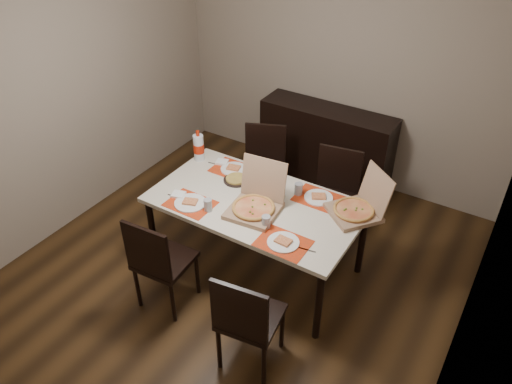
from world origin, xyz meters
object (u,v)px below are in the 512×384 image
Objects in this scene: sideboard at (326,146)px; soda_bottle at (199,148)px; pizza_box_center at (255,205)px; chair_near_right at (247,319)px; chair_near_left at (159,260)px; chair_far_right at (334,192)px; dip_bowl at (277,195)px; chair_far_left at (264,166)px; dining_table at (256,208)px.

soda_bottle is (-0.72, -1.37, 0.43)m from sideboard.
sideboard is at bearing 95.38° from pizza_box_center.
pizza_box_center is at bearing 118.27° from chair_near_right.
chair_near_right is 1.86m from soda_bottle.
chair_near_left and chair_far_right have the same top height.
pizza_box_center is at bearing -101.73° from dip_bowl.
sideboard is 1.61× the size of chair_far_left.
chair_near_right reaches higher than dining_table.
dining_table is at bearing -125.47° from dip_bowl.
chair_near_right is 3.00× the size of soda_bottle.
chair_far_right is at bearing 70.44° from pizza_box_center.
dining_table is at bearing -63.10° from chair_far_left.
dining_table is 0.90m from soda_bottle.
dining_table is 3.76× the size of pizza_box_center.
soda_bottle is at bearing 155.43° from pizza_box_center.
soda_bottle reaches higher than chair_near_right.
chair_far_right is (0.82, -0.04, 0.00)m from chair_far_left.
chair_near_right reaches higher than sideboard.
chair_far_left is 3.00× the size of soda_bottle.
sideboard is 1.61× the size of chair_far_right.
chair_near_left is 0.90m from pizza_box_center.
soda_bottle reaches higher than sideboard.
sideboard is 2.50m from chair_near_left.
chair_near_right is 1.00m from pizza_box_center.
chair_near_right and chair_far_left have the same top height.
chair_far_left is 0.82m from chair_far_right.
soda_bottle is (-1.22, -0.51, 0.37)m from chair_far_right.
pizza_box_center reaches higher than dining_table.
chair_far_left and chair_far_right have the same top height.
chair_far_left is 0.78m from soda_bottle.
sideboard reaches higher than dining_table.
sideboard is 4.84× the size of soda_bottle.
chair_far_right is 3.00× the size of soda_bottle.
chair_far_right is 1.37m from soda_bottle.
chair_near_left is (-0.42, -0.82, -0.17)m from dining_table.
dip_bowl is 0.40× the size of soda_bottle.
sideboard is at bearing 68.13° from chair_far_left.
sideboard is 1.61× the size of chair_near_left.
chair_far_left is 1.00× the size of chair_far_right.
chair_near_left is 1.82m from chair_far_right.
dip_bowl is at bearing 54.53° from dining_table.
chair_far_right is 7.51× the size of dip_bowl.
dining_table is at bearing 118.34° from chair_near_right.
pizza_box_center is at bearing -109.56° from chair_far_right.
chair_near_left is 1.00× the size of chair_near_right.
dip_bowl is (0.53, 0.98, 0.25)m from chair_near_left.
chair_near_left is 7.51× the size of dip_bowl.
chair_far_right is at bearing -2.87° from chair_far_left.
chair_far_right is 1.02m from pizza_box_center.
chair_far_right is at bearing -59.89° from sideboard.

